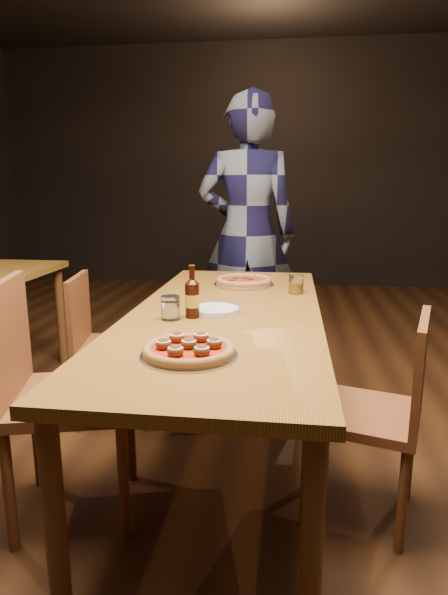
# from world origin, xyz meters

# --- Properties ---
(ground) EXTENTS (9.00, 9.00, 0.00)m
(ground) POSITION_xyz_m (0.00, 0.00, 0.00)
(ground) COLOR black
(room_shell) EXTENTS (9.00, 9.00, 9.00)m
(room_shell) POSITION_xyz_m (0.00, 0.00, 1.86)
(room_shell) COLOR black
(room_shell) RESTS_ON ground
(table_main) EXTENTS (0.80, 2.00, 0.75)m
(table_main) POSITION_xyz_m (0.00, 0.00, 0.68)
(table_main) COLOR brown
(table_main) RESTS_ON ground
(chair_main_nw) EXTENTS (0.56, 0.56, 0.98)m
(chair_main_nw) POSITION_xyz_m (-0.54, -0.37, 0.49)
(chair_main_nw) COLOR brown
(chair_main_nw) RESTS_ON ground
(chair_main_sw) EXTENTS (0.45, 0.45, 0.85)m
(chair_main_sw) POSITION_xyz_m (-0.67, 0.44, 0.42)
(chair_main_sw) COLOR brown
(chair_main_sw) RESTS_ON ground
(chair_main_e) EXTENTS (0.50, 0.50, 0.86)m
(chair_main_e) POSITION_xyz_m (0.56, -0.23, 0.43)
(chair_main_e) COLOR brown
(chair_main_e) RESTS_ON ground
(chair_end) EXTENTS (0.43, 0.43, 0.86)m
(chair_end) POSITION_xyz_m (0.02, 1.26, 0.43)
(chair_end) COLOR brown
(chair_end) RESTS_ON ground
(pizza_meatball) EXTENTS (0.31, 0.31, 0.06)m
(pizza_meatball) POSITION_xyz_m (-0.04, -0.58, 0.77)
(pizza_meatball) COLOR #B7B7BF
(pizza_meatball) RESTS_ON table_main
(pizza_margherita) EXTENTS (0.32, 0.32, 0.04)m
(pizza_margherita) POSITION_xyz_m (0.02, 0.58, 0.77)
(pizza_margherita) COLOR #B7B7BF
(pizza_margherita) RESTS_ON table_main
(plate_stack) EXTENTS (0.22, 0.22, 0.02)m
(plate_stack) POSITION_xyz_m (-0.04, -0.03, 0.76)
(plate_stack) COLOR white
(plate_stack) RESTS_ON table_main
(beer_bottle) EXTENTS (0.06, 0.06, 0.21)m
(beer_bottle) POSITION_xyz_m (-0.12, -0.12, 0.83)
(beer_bottle) COLOR black
(beer_bottle) RESTS_ON table_main
(water_glass) EXTENTS (0.08, 0.08, 0.10)m
(water_glass) POSITION_xyz_m (-0.20, -0.16, 0.80)
(water_glass) COLOR white
(water_glass) RESTS_ON table_main
(amber_glass) EXTENTS (0.07, 0.07, 0.09)m
(amber_glass) POSITION_xyz_m (0.30, 0.40, 0.80)
(amber_glass) COLOR #A57212
(amber_glass) RESTS_ON table_main
(diner) EXTENTS (0.71, 0.48, 1.88)m
(diner) POSITION_xyz_m (-0.03, 1.42, 0.94)
(diner) COLOR black
(diner) RESTS_ON ground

